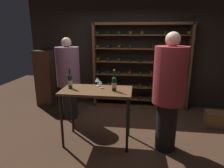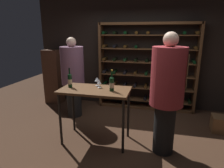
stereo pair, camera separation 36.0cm
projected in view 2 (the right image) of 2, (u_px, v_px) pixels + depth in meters
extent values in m
plane|color=#472D1E|center=(122.00, 138.00, 3.68)|extent=(9.69, 9.69, 0.00)
cube|color=black|center=(136.00, 54.00, 5.05)|extent=(5.31, 0.10, 2.81)
cube|color=brown|center=(101.00, 65.00, 5.13)|extent=(0.06, 0.32, 2.17)
cube|color=brown|center=(197.00, 69.00, 4.60)|extent=(0.06, 0.32, 2.17)
cube|color=brown|center=(149.00, 23.00, 4.59)|extent=(2.37, 0.32, 0.06)
cube|color=brown|center=(145.00, 106.00, 5.14)|extent=(2.37, 0.32, 0.06)
cube|color=brown|center=(145.00, 99.00, 5.09)|extent=(2.29, 0.32, 0.02)
cylinder|color=#4C3314|center=(105.00, 94.00, 5.32)|extent=(0.08, 0.30, 0.08)
cylinder|color=black|center=(115.00, 95.00, 5.26)|extent=(0.08, 0.30, 0.08)
cylinder|color=#4C3314|center=(125.00, 96.00, 5.20)|extent=(0.08, 0.30, 0.08)
cylinder|color=black|center=(145.00, 97.00, 5.07)|extent=(0.08, 0.30, 0.08)
cylinder|color=black|center=(156.00, 98.00, 5.01)|extent=(0.08, 0.30, 0.08)
cylinder|color=black|center=(167.00, 99.00, 4.95)|extent=(0.08, 0.30, 0.08)
cylinder|color=black|center=(189.00, 101.00, 4.83)|extent=(0.08, 0.30, 0.08)
cube|color=brown|center=(146.00, 87.00, 5.00)|extent=(2.29, 0.32, 0.02)
cylinder|color=black|center=(105.00, 83.00, 5.23)|extent=(0.08, 0.30, 0.08)
cylinder|color=#4C3314|center=(115.00, 83.00, 5.17)|extent=(0.08, 0.30, 0.08)
cylinder|color=black|center=(125.00, 84.00, 5.11)|extent=(0.08, 0.30, 0.08)
cylinder|color=black|center=(135.00, 85.00, 5.05)|extent=(0.08, 0.30, 0.08)
cylinder|color=#4C3314|center=(146.00, 85.00, 4.99)|extent=(0.08, 0.30, 0.08)
cylinder|color=black|center=(156.00, 86.00, 4.93)|extent=(0.08, 0.30, 0.08)
cylinder|color=black|center=(168.00, 87.00, 4.87)|extent=(0.08, 0.30, 0.08)
cylinder|color=black|center=(179.00, 87.00, 4.80)|extent=(0.08, 0.30, 0.08)
cube|color=brown|center=(146.00, 75.00, 4.92)|extent=(2.29, 0.32, 0.02)
cylinder|color=black|center=(105.00, 71.00, 5.15)|extent=(0.08, 0.30, 0.08)
cylinder|color=black|center=(115.00, 71.00, 5.09)|extent=(0.08, 0.30, 0.08)
cylinder|color=black|center=(125.00, 72.00, 5.03)|extent=(0.08, 0.30, 0.08)
cylinder|color=#4C3314|center=(136.00, 72.00, 4.96)|extent=(0.08, 0.30, 0.08)
cylinder|color=black|center=(146.00, 73.00, 4.90)|extent=(0.08, 0.30, 0.08)
cylinder|color=#4C3314|center=(157.00, 73.00, 4.84)|extent=(0.08, 0.30, 0.08)
cylinder|color=black|center=(168.00, 74.00, 4.78)|extent=(0.08, 0.30, 0.08)
cylinder|color=black|center=(180.00, 74.00, 4.72)|extent=(0.08, 0.30, 0.08)
cube|color=brown|center=(147.00, 62.00, 4.83)|extent=(2.29, 0.32, 0.02)
cylinder|color=#4C3314|center=(105.00, 59.00, 5.06)|extent=(0.08, 0.30, 0.08)
cylinder|color=black|center=(115.00, 59.00, 5.00)|extent=(0.08, 0.30, 0.08)
cylinder|color=black|center=(125.00, 59.00, 4.94)|extent=(0.08, 0.30, 0.08)
cylinder|color=black|center=(136.00, 60.00, 4.88)|extent=(0.08, 0.30, 0.08)
cylinder|color=black|center=(147.00, 60.00, 4.82)|extent=(0.08, 0.30, 0.08)
cylinder|color=black|center=(170.00, 61.00, 4.69)|extent=(0.08, 0.30, 0.08)
cylinder|color=black|center=(181.00, 61.00, 4.63)|extent=(0.08, 0.30, 0.08)
cylinder|color=black|center=(193.00, 61.00, 4.57)|extent=(0.08, 0.30, 0.08)
cube|color=brown|center=(147.00, 49.00, 4.75)|extent=(2.29, 0.32, 0.02)
cylinder|color=#4C3314|center=(105.00, 46.00, 4.98)|extent=(0.08, 0.30, 0.08)
cylinder|color=black|center=(115.00, 46.00, 4.91)|extent=(0.08, 0.30, 0.08)
cylinder|color=#4C3314|center=(126.00, 46.00, 4.85)|extent=(0.08, 0.30, 0.08)
cylinder|color=black|center=(137.00, 46.00, 4.79)|extent=(0.08, 0.30, 0.08)
cylinder|color=black|center=(159.00, 47.00, 4.67)|extent=(0.08, 0.30, 0.08)
cylinder|color=black|center=(171.00, 47.00, 4.61)|extent=(0.08, 0.30, 0.08)
cylinder|color=#4C3314|center=(195.00, 47.00, 4.49)|extent=(0.08, 0.30, 0.08)
cube|color=brown|center=(148.00, 35.00, 4.66)|extent=(2.29, 0.32, 0.02)
cylinder|color=black|center=(105.00, 33.00, 4.89)|extent=(0.08, 0.30, 0.08)
cylinder|color=black|center=(115.00, 33.00, 4.83)|extent=(0.08, 0.30, 0.08)
cylinder|color=black|center=(126.00, 33.00, 4.77)|extent=(0.08, 0.30, 0.08)
cylinder|color=#4C3314|center=(137.00, 33.00, 4.71)|extent=(0.08, 0.30, 0.08)
cylinder|color=#4C3314|center=(148.00, 33.00, 4.64)|extent=(0.08, 0.30, 0.08)
cylinder|color=black|center=(172.00, 33.00, 4.52)|extent=(0.08, 0.30, 0.08)
cylinder|color=black|center=(184.00, 33.00, 4.46)|extent=(0.08, 0.30, 0.08)
cylinder|color=#4C3314|center=(197.00, 33.00, 4.40)|extent=(0.08, 0.30, 0.08)
cube|color=brown|center=(95.00, 90.00, 3.35)|extent=(1.21, 0.64, 0.04)
cylinder|color=black|center=(60.00, 120.00, 3.35)|extent=(0.04, 0.04, 0.95)
cylinder|color=black|center=(123.00, 127.00, 3.10)|extent=(0.04, 0.04, 0.95)
cylinder|color=black|center=(73.00, 108.00, 3.86)|extent=(0.04, 0.04, 0.95)
cylinder|color=black|center=(128.00, 113.00, 3.61)|extent=(0.04, 0.04, 0.95)
cylinder|color=black|center=(74.00, 100.00, 4.58)|extent=(0.34, 0.34, 0.79)
cylinder|color=#7A516B|center=(72.00, 66.00, 4.37)|extent=(0.52, 0.52, 0.85)
sphere|color=beige|center=(71.00, 42.00, 4.23)|extent=(0.22, 0.22, 0.22)
cube|color=maroon|center=(68.00, 60.00, 4.56)|extent=(0.04, 0.04, 0.48)
cylinder|color=black|center=(164.00, 128.00, 3.17)|extent=(0.34, 0.34, 0.84)
cylinder|color=#9E2D33|center=(168.00, 77.00, 2.94)|extent=(0.52, 0.52, 0.91)
sphere|color=beige|center=(171.00, 40.00, 2.80)|extent=(0.23, 0.23, 0.23)
cube|color=olive|center=(187.00, 72.00, 2.78)|extent=(0.02, 0.05, 0.51)
cube|color=brown|center=(224.00, 124.00, 3.86)|extent=(0.51, 0.38, 0.31)
cube|color=#4C2D1E|center=(54.00, 77.00, 5.38)|extent=(0.44, 0.36, 1.48)
cylinder|color=black|center=(70.00, 81.00, 3.43)|extent=(0.07, 0.07, 0.23)
cone|color=black|center=(70.00, 74.00, 3.40)|extent=(0.07, 0.07, 0.03)
cylinder|color=black|center=(69.00, 71.00, 3.38)|extent=(0.03, 0.03, 0.08)
cylinder|color=black|center=(69.00, 68.00, 3.37)|extent=(0.03, 0.03, 0.02)
cylinder|color=#C6B28C|center=(70.00, 82.00, 3.43)|extent=(0.07, 0.07, 0.09)
cylinder|color=black|center=(112.00, 85.00, 3.21)|extent=(0.08, 0.08, 0.22)
cone|color=black|center=(112.00, 77.00, 3.18)|extent=(0.08, 0.08, 0.03)
cylinder|color=black|center=(112.00, 74.00, 3.16)|extent=(0.03, 0.03, 0.09)
cylinder|color=#B7932D|center=(112.00, 70.00, 3.15)|extent=(0.03, 0.03, 0.02)
cylinder|color=#C6B28C|center=(112.00, 85.00, 3.21)|extent=(0.08, 0.08, 0.09)
cylinder|color=silver|center=(97.00, 86.00, 3.55)|extent=(0.07, 0.07, 0.00)
cylinder|color=silver|center=(97.00, 83.00, 3.54)|extent=(0.01, 0.01, 0.08)
cone|color=silver|center=(97.00, 79.00, 3.52)|extent=(0.09, 0.09, 0.07)
cylinder|color=#590A14|center=(97.00, 80.00, 3.53)|extent=(0.05, 0.05, 0.02)
cylinder|color=silver|center=(99.00, 87.00, 3.43)|extent=(0.07, 0.07, 0.00)
cylinder|color=silver|center=(99.00, 85.00, 3.42)|extent=(0.01, 0.01, 0.07)
cone|color=silver|center=(99.00, 82.00, 3.41)|extent=(0.07, 0.07, 0.06)
cylinder|color=#590A14|center=(99.00, 83.00, 3.41)|extent=(0.04, 0.04, 0.02)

